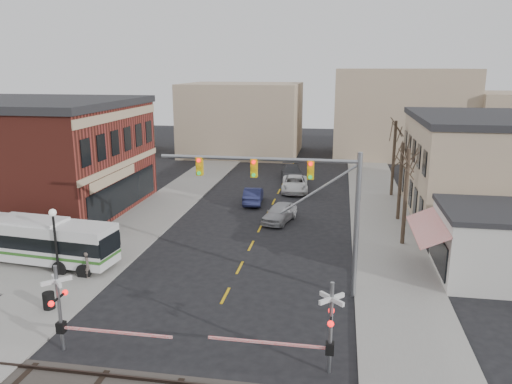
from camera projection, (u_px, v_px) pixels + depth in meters
ground at (217, 313)px, 25.49m from camera, size 160.00×160.00×0.00m
sidewalk_west at (169, 202)px, 46.14m from camera, size 5.00×60.00×0.12m
sidewalk_east at (380, 212)px, 43.06m from camera, size 5.00×60.00×0.12m
awning_shop at (511, 244)px, 29.07m from camera, size 9.74×6.20×4.30m
tree_east_a at (406, 197)px, 34.41m from camera, size 0.28×0.28×6.75m
tree_east_b at (400, 181)px, 40.16m from camera, size 0.28×0.28×6.30m
tree_east_c at (394, 158)px, 47.66m from camera, size 0.28×0.28×7.20m
transit_bus at (32, 240)px, 31.48m from camera, size 11.28×3.54×2.86m
traffic_signal_mast at (302, 192)px, 26.41m from camera, size 10.77×0.30×8.00m
rr_crossing_west at (68, 310)px, 21.65m from camera, size 5.60×1.36×4.00m
rr_crossing_east at (320, 328)px, 20.14m from camera, size 5.60×1.36×4.00m
street_lamp at (54, 228)px, 29.18m from camera, size 0.44×0.44×4.10m
trash_bin at (49, 301)px, 25.62m from camera, size 0.60×0.60×0.87m
car_a at (280, 213)px, 40.36m from camera, size 2.84×4.78×1.52m
car_b at (253, 195)px, 45.83m from camera, size 1.99×4.69×1.50m
car_c at (295, 184)px, 50.26m from camera, size 2.99×5.75×1.55m
car_d at (292, 173)px, 55.35m from camera, size 3.08×5.80×1.60m
pedestrian_near at (88, 265)px, 29.35m from camera, size 0.47×0.63×1.58m
pedestrian_far at (95, 241)px, 33.22m from camera, size 1.04×1.03×1.69m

